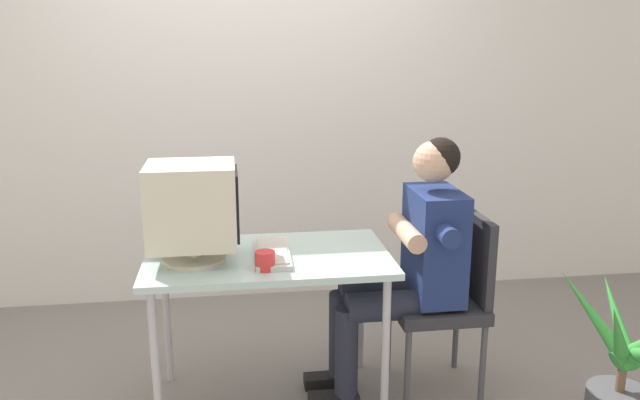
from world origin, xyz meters
TOP-DOWN VIEW (x-y plane):
  - ground_plane at (0.00, 0.00)m, footprint 12.00×12.00m
  - wall_back at (0.30, 1.40)m, footprint 8.00×0.10m
  - desk at (0.00, 0.00)m, footprint 1.11×0.66m
  - crt_monitor at (-0.32, -0.04)m, footprint 0.39×0.32m
  - keyboard at (0.02, -0.02)m, footprint 0.17×0.43m
  - office_chair at (0.88, 0.01)m, footprint 0.43×0.43m
  - person_seated at (0.68, 0.01)m, footprint 0.73×0.58m
  - potted_plant at (1.50, -0.50)m, footprint 0.66×0.74m
  - desk_mug at (-0.02, -0.19)m, footprint 0.09×0.10m

SIDE VIEW (x-z plane):
  - ground_plane at x=0.00m, z-range 0.00..0.00m
  - potted_plant at x=1.50m, z-range -0.07..0.67m
  - office_chair at x=0.88m, z-range 0.06..0.96m
  - desk at x=0.00m, z-range 0.31..1.05m
  - person_seated at x=0.68m, z-range 0.05..1.33m
  - keyboard at x=0.02m, z-range 0.75..0.78m
  - desk_mug at x=-0.02m, z-range 0.75..0.83m
  - crt_monitor at x=-0.32m, z-range 0.78..1.22m
  - wall_back at x=0.30m, z-range 0.00..3.00m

